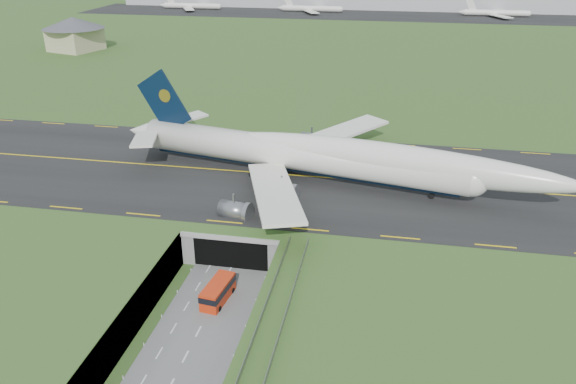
# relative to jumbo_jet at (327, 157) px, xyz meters

# --- Properties ---
(ground) EXTENTS (900.00, 900.00, 0.00)m
(ground) POSITION_rel_jumbo_jet_xyz_m (-12.29, -31.01, -11.10)
(ground) COLOR #3F5A24
(ground) RESTS_ON ground
(airfield_deck) EXTENTS (800.00, 800.00, 6.00)m
(airfield_deck) POSITION_rel_jumbo_jet_xyz_m (-12.29, -31.01, -8.10)
(airfield_deck) COLOR gray
(airfield_deck) RESTS_ON ground
(trench_road) EXTENTS (12.00, 75.00, 0.20)m
(trench_road) POSITION_rel_jumbo_jet_xyz_m (-12.29, -38.51, -11.00)
(trench_road) COLOR slate
(trench_road) RESTS_ON ground
(taxiway) EXTENTS (800.00, 44.00, 0.18)m
(taxiway) POSITION_rel_jumbo_jet_xyz_m (-12.29, 1.99, -5.01)
(taxiway) COLOR black
(taxiway) RESTS_ON airfield_deck
(tunnel_portal) EXTENTS (17.00, 22.30, 6.00)m
(tunnel_portal) POSITION_rel_jumbo_jet_xyz_m (-12.29, -14.29, -7.77)
(tunnel_portal) COLOR gray
(tunnel_portal) RESTS_ON ground
(guideway) EXTENTS (3.00, 53.00, 7.05)m
(guideway) POSITION_rel_jumbo_jet_xyz_m (-1.29, -50.12, -5.78)
(guideway) COLOR #A8A8A3
(guideway) RESTS_ON ground
(jumbo_jet) EXTENTS (86.61, 56.32, 19.01)m
(jumbo_jet) POSITION_rel_jumbo_jet_xyz_m (0.00, 0.00, 0.00)
(jumbo_jet) COLOR white
(jumbo_jet) RESTS_ON ground
(shuttle_tram) EXTENTS (3.62, 7.44, 2.93)m
(shuttle_tram) POSITION_rel_jumbo_jet_xyz_m (-11.76, -31.64, -9.49)
(shuttle_tram) COLOR red
(shuttle_tram) RESTS_ON ground
(service_building) EXTENTS (29.38, 29.38, 12.89)m
(service_building) POSITION_rel_jumbo_jet_xyz_m (-113.63, 110.80, 2.54)
(service_building) COLOR #BAB287
(service_building) RESTS_ON ground
(distant_hills) EXTENTS (700.00, 91.00, 60.00)m
(distant_hills) POSITION_rel_jumbo_jet_xyz_m (52.09, 398.99, -15.10)
(distant_hills) COLOR #51615B
(distant_hills) RESTS_ON ground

